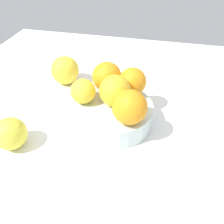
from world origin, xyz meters
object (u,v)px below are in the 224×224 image
Objects in this scene: orange_in_bowl_2 at (107,77)px; orange_in_bowl_3 at (83,92)px; orange_loose_1 at (65,70)px; orange_loose_0 at (10,134)px; side_plate at (213,165)px; orange_in_bowl_4 at (132,81)px; orange_in_bowl_1 at (115,91)px; orange_in_bowl_0 at (130,107)px; fruit_bowl at (112,114)px.

orange_in_bowl_3 is at bearing 148.51° from orange_in_bowl_2.
orange_in_bowl_2 is 0.89× the size of orange_loose_1.
orange_loose_0 reaches higher than side_plate.
orange_in_bowl_1 is at bearing 149.95° from orange_in_bowl_4.
orange_loose_0 is at bearing 108.34° from orange_in_bowl_0.
orange_loose_1 is (28.15, -1.68, 0.63)cm from orange_loose_0.
side_plate is (-9.88, -23.03, -8.53)cm from orange_in_bowl_1.
orange_loose_1 is (14.48, 18.73, -4.68)cm from orange_in_bowl_1.
fruit_bowl is at bearing 68.81° from side_plate.
orange_in_bowl_1 reaches higher than orange_loose_0.
orange_in_bowl_0 reaches higher than orange_loose_1.
orange_in_bowl_4 reaches higher than fruit_bowl.
orange_in_bowl_0 reaches higher than orange_in_bowl_3.
orange_in_bowl_2 is at bearing -31.49° from orange_in_bowl_3.
orange_in_bowl_2 is (5.90, 3.45, -0.00)cm from orange_in_bowl_1.
orange_loose_0 is (-13.67, 20.41, -5.31)cm from orange_in_bowl_1.
orange_in_bowl_0 is 30.88cm from orange_loose_1.
orange_in_bowl_2 is 1.04× the size of orange_loose_0.
orange_loose_0 is 0.47× the size of side_plate.
orange_in_bowl_3 is 12.63cm from orange_in_bowl_4.
fruit_bowl is 2.65× the size of orange_in_bowl_2.
orange_in_bowl_3 is 19.42cm from orange_loose_1.
orange_in_bowl_1 is 1.00× the size of orange_in_bowl_2.
orange_in_bowl_0 is at bearing -130.78° from orange_loose_1.
orange_in_bowl_2 is at bearing 86.55° from orange_in_bowl_4.
fruit_bowl is 2.76× the size of orange_loose_0.
orange_loose_1 is at bearing 59.74° from side_plate.
orange_in_bowl_1 is 1.08× the size of orange_in_bowl_4.
orange_in_bowl_0 is at bearing 76.62° from side_plate.
orange_in_bowl_0 is (-4.72, -4.97, 6.52)cm from fruit_bowl.
orange_in_bowl_4 is at bearing -50.91° from orange_loose_0.
orange_in_bowl_1 reaches higher than orange_in_bowl_3.
orange_in_bowl_1 reaches higher than fruit_bowl.
orange_in_bowl_0 is 1.01× the size of orange_in_bowl_1.
side_plate is at bearing -127.77° from orange_in_bowl_4.
orange_in_bowl_4 is at bearing -93.45° from orange_in_bowl_2.
orange_loose_1 is at bearing 50.03° from fruit_bowl.
orange_in_bowl_3 reaches higher than orange_loose_1.
orange_loose_0 is at bearing 94.98° from side_plate.
orange_in_bowl_0 is at bearing -141.20° from orange_in_bowl_1.
orange_in_bowl_3 is at bearing -45.15° from orange_loose_0.
orange_in_bowl_0 is 21.00cm from side_plate.
fruit_bowl is 9.46cm from orange_in_bowl_0.
orange_in_bowl_1 and orange_in_bowl_2 have the same top height.
orange_loose_1 is (15.21, 18.14, 1.79)cm from fruit_bowl.
fruit_bowl is 9.55cm from orange_in_bowl_4.
fruit_bowl reaches higher than side_plate.
orange_loose_1 reaches higher than fruit_bowl.
orange_in_bowl_3 reaches higher than side_plate.
orange_in_bowl_2 is 1.08× the size of orange_in_bowl_4.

